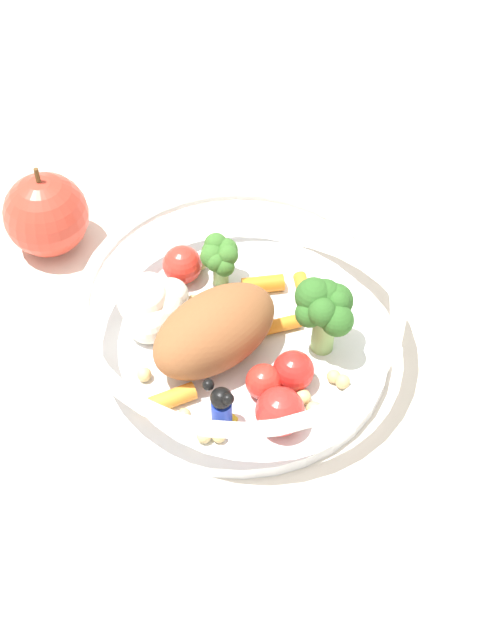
{
  "coord_description": "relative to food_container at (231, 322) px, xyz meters",
  "views": [
    {
      "loc": [
        -0.19,
        0.34,
        0.49
      ],
      "look_at": [
        0.02,
        0.01,
        0.03
      ],
      "focal_mm": 49.29,
      "sensor_mm": 36.0,
      "label": 1
    }
  ],
  "objects": [
    {
      "name": "ground_plane",
      "position": [
        -0.02,
        -0.01,
        -0.03
      ],
      "size": [
        2.4,
        2.4,
        0.0
      ],
      "primitive_type": "plane",
      "color": "silver"
    },
    {
      "name": "loose_apple",
      "position": [
        0.18,
        -0.01,
        0.0
      ],
      "size": [
        0.07,
        0.07,
        0.08
      ],
      "color": "#BC3828",
      "rests_on": "ground_plane"
    },
    {
      "name": "food_container",
      "position": [
        0.0,
        0.0,
        0.0
      ],
      "size": [
        0.22,
        0.22,
        0.07
      ],
      "color": "white",
      "rests_on": "ground_plane"
    }
  ]
}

